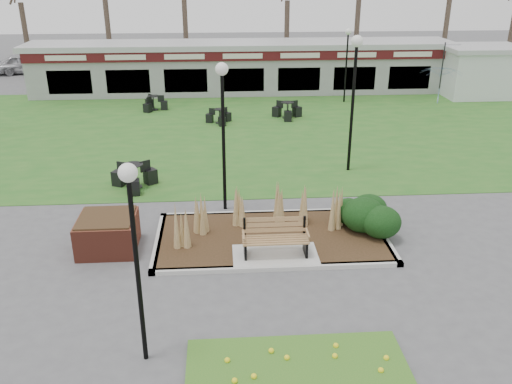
{
  "coord_description": "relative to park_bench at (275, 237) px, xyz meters",
  "views": [
    {
      "loc": [
        -1.33,
        -12.06,
        7.09
      ],
      "look_at": [
        -0.37,
        2.0,
        1.12
      ],
      "focal_mm": 38.0,
      "sensor_mm": 36.0,
      "label": 1
    }
  ],
  "objects": [
    {
      "name": "car_silver",
      "position": [
        -14.68,
        26.6,
        0.08
      ],
      "size": [
        4.23,
        2.63,
        1.34
      ],
      "primitive_type": "imported",
      "rotation": [
        0.0,
        0.0,
        1.86
      ],
      "color": "#A9A9AE",
      "rests_on": "ground"
    },
    {
      "name": "ground",
      "position": [
        0.0,
        -0.25,
        -0.59
      ],
      "size": [
        100.0,
        100.0,
        0.0
      ],
      "primitive_type": "plane",
      "color": "#515154",
      "rests_on": "ground"
    },
    {
      "name": "lamp_post_near_right",
      "position": [
        -1.25,
        3.11,
        2.71
      ],
      "size": [
        0.38,
        0.38,
        4.52
      ],
      "color": "black",
      "rests_on": "ground"
    },
    {
      "name": "lamp_post_far_right",
      "position": [
        5.52,
        16.75,
        2.28
      ],
      "size": [
        0.33,
        0.33,
        3.93
      ],
      "color": "black",
      "rests_on": "ground"
    },
    {
      "name": "lamp_post_near_left",
      "position": [
        -2.9,
        -3.75,
        2.35
      ],
      "size": [
        0.33,
        0.33,
        4.03
      ],
      "color": "black",
      "rests_on": "ground"
    },
    {
      "name": "brick_planter",
      "position": [
        -4.4,
        0.75,
        -0.11
      ],
      "size": [
        1.5,
        1.5,
        0.95
      ],
      "color": "brown",
      "rests_on": "ground"
    },
    {
      "name": "bistro_set_a",
      "position": [
        -4.3,
        5.01,
        -0.29
      ],
      "size": [
        1.58,
        1.45,
        0.84
      ],
      "color": "black",
      "rests_on": "ground"
    },
    {
      "name": "bistro_set_b",
      "position": [
        -4.77,
        15.67,
        -0.32
      ],
      "size": [
        1.22,
        1.4,
        0.74
      ],
      "color": "black",
      "rests_on": "ground"
    },
    {
      "name": "patio_umbrella",
      "position": [
        9.4,
        13.33,
        1.01
      ],
      "size": [
        2.61,
        2.64,
        2.52
      ],
      "color": "black",
      "rests_on": "ground"
    },
    {
      "name": "park_bench",
      "position": [
        0.0,
        0.0,
        0.0
      ],
      "size": [
        1.7,
        0.66,
        0.93
      ],
      "color": "olive",
      "rests_on": "ground"
    },
    {
      "name": "service_hut",
      "position": [
        13.5,
        17.75,
        0.86
      ],
      "size": [
        4.4,
        3.4,
        2.83
      ],
      "color": "silver",
      "rests_on": "ground"
    },
    {
      "name": "bistro_set_c",
      "position": [
        -1.36,
        12.91,
        -0.34
      ],
      "size": [
        1.25,
        1.23,
        0.68
      ],
      "color": "black",
      "rests_on": "ground"
    },
    {
      "name": "lamp_post_mid_right",
      "position": [
        3.35,
        6.21,
        2.95
      ],
      "size": [
        0.4,
        0.4,
        4.86
      ],
      "color": "black",
      "rests_on": "ground"
    },
    {
      "name": "planting_bed",
      "position": [
        1.27,
        1.1,
        -0.22
      ],
      "size": [
        6.75,
        3.4,
        1.27
      ],
      "color": "#2F2412",
      "rests_on": "ground"
    },
    {
      "name": "bistro_set_d",
      "position": [
        1.98,
        13.61,
        -0.3
      ],
      "size": [
        1.5,
        1.35,
        0.8
      ],
      "color": "black",
      "rests_on": "ground"
    },
    {
      "name": "food_pavilion",
      "position": [
        0.0,
        19.71,
        0.89
      ],
      "size": [
        24.6,
        3.4,
        2.9
      ],
      "color": "#959698",
      "rests_on": "ground"
    },
    {
      "name": "lawn",
      "position": [
        0.0,
        11.75,
        -0.58
      ],
      "size": [
        34.0,
        16.0,
        0.02
      ],
      "primitive_type": "cube",
      "color": "#24621F",
      "rests_on": "ground"
    }
  ]
}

